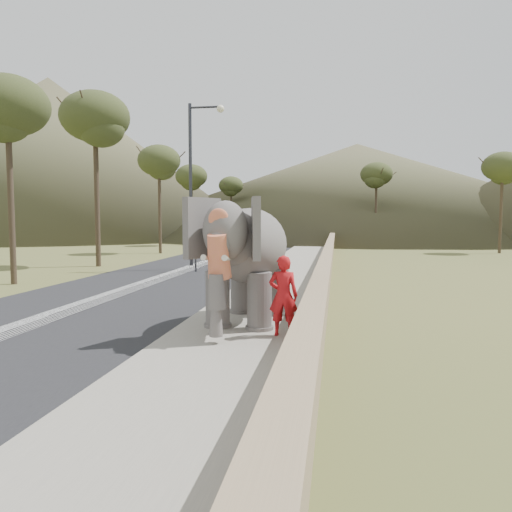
{
  "coord_description": "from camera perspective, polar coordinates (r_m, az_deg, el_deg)",
  "views": [
    {
      "loc": [
        2.02,
        -10.52,
        2.59
      ],
      "look_at": [
        0.2,
        0.68,
        1.7
      ],
      "focal_mm": 35.0,
      "sensor_mm": 36.0,
      "label": 1
    }
  ],
  "objects": [
    {
      "name": "signboard",
      "position": [
        23.45,
        -6.94,
        2.14
      ],
      "size": [
        0.6,
        0.08,
        2.4
      ],
      "color": "#2D2D33",
      "rests_on": "ground"
    },
    {
      "name": "motorcyclist",
      "position": [
        33.07,
        0.52,
        1.18
      ],
      "size": [
        1.15,
        1.76,
        1.77
      ],
      "color": "maroon",
      "rests_on": "ground"
    },
    {
      "name": "parapet",
      "position": [
        20.63,
        8.15,
        -1.24
      ],
      "size": [
        0.3,
        120.0,
        1.1
      ],
      "primitive_type": "cube",
      "color": "tan",
      "rests_on": "ground"
    },
    {
      "name": "walkway",
      "position": [
        20.77,
        3.58,
        -2.48
      ],
      "size": [
        3.0,
        120.0,
        0.15
      ],
      "primitive_type": "cube",
      "color": "#9E9687",
      "rests_on": "ground"
    },
    {
      "name": "hill_far",
      "position": [
        80.7,
        11.42,
        7.53
      ],
      "size": [
        80.0,
        80.0,
        14.0
      ],
      "primitive_type": "cone",
      "color": "brown",
      "rests_on": "ground"
    },
    {
      "name": "median",
      "position": [
        21.83,
        -9.61,
        -2.1
      ],
      "size": [
        0.35,
        120.0,
        0.22
      ],
      "primitive_type": "cube",
      "color": "black",
      "rests_on": "ground"
    },
    {
      "name": "elephant_and_man",
      "position": [
        11.68,
        -0.68,
        -0.7
      ],
      "size": [
        2.43,
        4.04,
        2.79
      ],
      "color": "slate",
      "rests_on": "ground"
    },
    {
      "name": "road",
      "position": [
        21.84,
        -9.6,
        -2.35
      ],
      "size": [
        7.0,
        120.0,
        0.03
      ],
      "primitive_type": "cube",
      "color": "black",
      "rests_on": "ground"
    },
    {
      "name": "trees",
      "position": [
        37.06,
        7.75,
        6.5
      ],
      "size": [
        47.25,
        42.63,
        9.28
      ],
      "color": "#473828",
      "rests_on": "ground"
    },
    {
      "name": "lamppost",
      "position": [
        24.52,
        -6.8,
        9.79
      ],
      "size": [
        1.76,
        0.36,
        8.0
      ],
      "color": "#2B2B2F",
      "rests_on": "ground"
    },
    {
      "name": "ground",
      "position": [
        11.02,
        -1.61,
        -9.11
      ],
      "size": [
        160.0,
        160.0,
        0.0
      ],
      "primitive_type": "plane",
      "color": "olive",
      "rests_on": "ground"
    },
    {
      "name": "hill_left",
      "position": [
        77.23,
        -22.45,
        10.4
      ],
      "size": [
        60.0,
        60.0,
        22.0
      ],
      "primitive_type": "cone",
      "color": "brown",
      "rests_on": "ground"
    }
  ]
}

